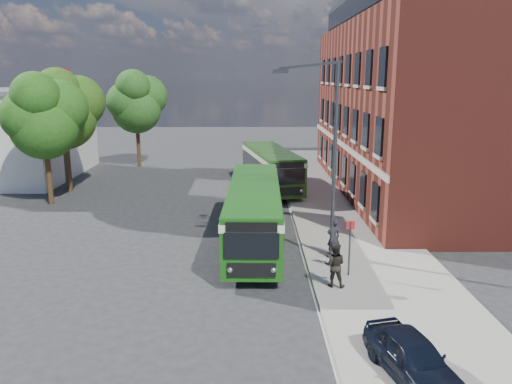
{
  "coord_description": "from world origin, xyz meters",
  "views": [
    {
      "loc": [
        1.54,
        -23.9,
        8.36
      ],
      "look_at": [
        1.74,
        2.52,
        2.2
      ],
      "focal_mm": 35.0,
      "sensor_mm": 36.0,
      "label": 1
    }
  ],
  "objects_px": {
    "bus_front": "(254,208)",
    "bus_rear": "(271,165)",
    "street_lamp": "(326,158)",
    "parked_car": "(412,357)"
  },
  "relations": [
    {
      "from": "street_lamp",
      "to": "bus_rear",
      "type": "relative_size",
      "value": 0.87
    },
    {
      "from": "street_lamp",
      "to": "parked_car",
      "type": "distance_m",
      "value": 10.41
    },
    {
      "from": "street_lamp",
      "to": "bus_front",
      "type": "bearing_deg",
      "value": 141.43
    },
    {
      "from": "street_lamp",
      "to": "bus_rear",
      "type": "bearing_deg",
      "value": 97.17
    },
    {
      "from": "bus_rear",
      "to": "parked_car",
      "type": "xyz_separation_m",
      "value": [
        3.0,
        -24.46,
        -1.05
      ]
    },
    {
      "from": "street_lamp",
      "to": "bus_front",
      "type": "relative_size",
      "value": 0.72
    },
    {
      "from": "street_lamp",
      "to": "parked_car",
      "type": "bearing_deg",
      "value": -83.28
    },
    {
      "from": "bus_front",
      "to": "bus_rear",
      "type": "relative_size",
      "value": 1.2
    },
    {
      "from": "bus_front",
      "to": "bus_rear",
      "type": "bearing_deg",
      "value": 83.89
    },
    {
      "from": "street_lamp",
      "to": "parked_car",
      "type": "height_order",
      "value": "street_lamp"
    }
  ]
}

